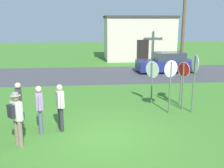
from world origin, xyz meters
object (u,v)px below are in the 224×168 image
Objects in this scene: utility_pole at (184,19)px; stop_sign_rear_left at (183,78)px; stop_sign_leaning_left at (152,75)px; person_holding_notes at (60,105)px; parked_car_on_street at (166,63)px; stop_sign_far_back at (194,73)px; person_on_left at (19,102)px; stop_sign_nearest at (181,76)px; person_in_dark_shirt at (40,107)px; stop_sign_tallest at (170,78)px; person_in_blue at (16,116)px.

stop_sign_rear_left is at bearing -109.85° from utility_pole.
stop_sign_rear_left is 1.49m from stop_sign_leaning_left.
stop_sign_rear_left is 5.43m from person_holding_notes.
person_holding_notes reaches higher than parked_car_on_street.
person_on_left is (-6.92, -0.91, -0.77)m from stop_sign_far_back.
utility_pole is at bearing 69.68° from stop_sign_nearest.
stop_sign_leaning_left is 1.20× the size of person_on_left.
stop_sign_leaning_left is at bearing 168.96° from stop_sign_nearest.
utility_pole reaches higher than stop_sign_rear_left.
person_in_dark_shirt is (-5.98, -2.63, -0.39)m from stop_sign_nearest.
stop_sign_rear_left reaches higher than person_holding_notes.
person_holding_notes is at bearing -166.12° from stop_sign_far_back.
stop_sign_tallest is 1.13× the size of stop_sign_nearest.
stop_sign_leaning_left reaches higher than parked_car_on_street.
utility_pole is 3.69× the size of stop_sign_leaning_left.
stop_sign_rear_left is at bearing -104.41° from stop_sign_nearest.
utility_pole is 4.44× the size of person_holding_notes.
stop_sign_rear_left reaches higher than person_on_left.
parked_car_on_street is 13.03m from person_on_left.
person_on_left is (-6.80, -2.05, -0.39)m from stop_sign_nearest.
parked_car_on_street is at bearing 68.07° from stop_sign_leaning_left.
stop_sign_rear_left is 6.77m from person_on_left.
stop_sign_rear_left is (0.70, 0.39, -0.10)m from stop_sign_tallest.
stop_sign_rear_left is at bearing 125.29° from stop_sign_far_back.
parked_car_on_street is at bearing 77.38° from stop_sign_rear_left.
stop_sign_far_back is at bearing -1.99° from stop_sign_tallest.
stop_sign_nearest reaches higher than person_in_dark_shirt.
person_in_dark_shirt is at bearing -161.74° from stop_sign_rear_left.
person_in_blue is at bearing -156.21° from stop_sign_tallest.
person_in_blue is at bearing -143.53° from stop_sign_leaning_left.
stop_sign_nearest is (-0.11, 1.14, -0.38)m from stop_sign_far_back.
stop_sign_leaning_left is 1.20× the size of person_holding_notes.
person_holding_notes is 0.70m from person_in_dark_shirt.
stop_sign_far_back is at bearing 13.88° from person_holding_notes.
parked_car_on_street is at bearing -171.94° from utility_pole.
person_on_left is at bearing 163.99° from person_holding_notes.
person_on_left is (-8.52, -9.85, 0.26)m from parked_car_on_street.
person_in_blue is at bearing -159.75° from stop_sign_far_back.
stop_sign_nearest is 7.12m from person_on_left.
person_in_dark_shirt is (-5.09, -1.53, -0.58)m from stop_sign_tallest.
stop_sign_leaning_left is 5.51m from person_in_dark_shirt.
stop_sign_far_back reaches higher than person_on_left.
stop_sign_tallest is 1.34× the size of person_in_dark_shirt.
stop_sign_rear_left is 0.75m from stop_sign_nearest.
person_in_blue is 1.03× the size of person_holding_notes.
person_in_blue reaches higher than person_holding_notes.
stop_sign_leaning_left is at bearing 107.22° from stop_sign_tallest.
stop_sign_far_back is 7.02m from person_on_left.
stop_sign_leaning_left is 1.17× the size of person_in_blue.
stop_sign_tallest is at bearing 178.01° from stop_sign_far_back.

